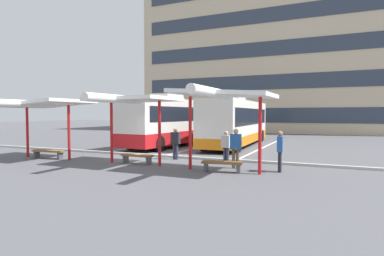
# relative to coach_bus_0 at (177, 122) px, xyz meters

# --- Properties ---
(ground_plane) EXTENTS (160.00, 160.00, 0.00)m
(ground_plane) POSITION_rel_coach_bus_0_xyz_m (2.16, -7.07, -1.76)
(ground_plane) COLOR #515156
(terminal_building) EXTENTS (32.89, 14.94, 23.06)m
(terminal_building) POSITION_rel_coach_bus_0_xyz_m (2.18, 25.19, 8.41)
(terminal_building) COLOR #C6B293
(terminal_building) RESTS_ON ground
(coach_bus_0) EXTENTS (3.36, 11.76, 3.80)m
(coach_bus_0) POSITION_rel_coach_bus_0_xyz_m (0.00, 0.00, 0.00)
(coach_bus_0) COLOR silver
(coach_bus_0) RESTS_ON ground
(coach_bus_1) EXTENTS (3.00, 12.13, 3.70)m
(coach_bus_1) POSITION_rel_coach_bus_0_xyz_m (4.26, 1.59, -0.02)
(coach_bus_1) COLOR silver
(coach_bus_1) RESTS_ON ground
(lane_stripe_0) EXTENTS (0.16, 14.00, 0.01)m
(lane_stripe_0) POSITION_rel_coach_bus_0_xyz_m (-2.11, 0.45, -1.75)
(lane_stripe_0) COLOR white
(lane_stripe_0) RESTS_ON ground
(lane_stripe_1) EXTENTS (0.16, 14.00, 0.01)m
(lane_stripe_1) POSITION_rel_coach_bus_0_xyz_m (2.16, 0.45, -1.75)
(lane_stripe_1) COLOR white
(lane_stripe_1) RESTS_ON ground
(lane_stripe_2) EXTENTS (0.16, 14.00, 0.01)m
(lane_stripe_2) POSITION_rel_coach_bus_0_xyz_m (6.42, 0.45, -1.75)
(lane_stripe_2) COLOR white
(lane_stripe_2) RESTS_ON ground
(waiting_shelter_0) EXTENTS (4.07, 5.23, 3.16)m
(waiting_shelter_0) POSITION_rel_coach_bus_0_xyz_m (-3.05, -9.77, 1.12)
(waiting_shelter_0) COLOR red
(waiting_shelter_0) RESTS_ON ground
(bench_0) EXTENTS (1.92, 0.59, 0.45)m
(bench_0) POSITION_rel_coach_bus_0_xyz_m (-3.05, -9.46, -1.42)
(bench_0) COLOR brown
(bench_0) RESTS_ON ground
(waiting_shelter_1) EXTENTS (3.72, 4.92, 3.24)m
(waiting_shelter_1) POSITION_rel_coach_bus_0_xyz_m (2.36, -9.49, 1.25)
(waiting_shelter_1) COLOR red
(waiting_shelter_1) RESTS_ON ground
(bench_1) EXTENTS (1.64, 0.44, 0.45)m
(bench_1) POSITION_rel_coach_bus_0_xyz_m (2.36, -9.03, -1.42)
(bench_1) COLOR brown
(bench_1) RESTS_ON ground
(waiting_shelter_2) EXTENTS (4.04, 4.76, 3.43)m
(waiting_shelter_2) POSITION_rel_coach_bus_0_xyz_m (6.85, -9.62, 1.39)
(waiting_shelter_2) COLOR red
(waiting_shelter_2) RESTS_ON ground
(bench_2) EXTENTS (1.70, 0.64, 0.45)m
(bench_2) POSITION_rel_coach_bus_0_xyz_m (6.85, -9.51, -1.42)
(bench_2) COLOR brown
(bench_2) RESTS_ON ground
(platform_kerb) EXTENTS (44.00, 0.24, 0.12)m
(platform_kerb) POSITION_rel_coach_bus_0_xyz_m (2.16, -6.45, -1.70)
(platform_kerb) COLOR #ADADA8
(platform_kerb) RESTS_ON ground
(waiting_passenger_0) EXTENTS (0.50, 0.33, 1.59)m
(waiting_passenger_0) POSITION_rel_coach_bus_0_xyz_m (6.33, -7.39, -0.85)
(waiting_passenger_0) COLOR #33384C
(waiting_passenger_0) RESTS_ON ground
(waiting_passenger_1) EXTENTS (0.27, 0.51, 1.71)m
(waiting_passenger_1) POSITION_rel_coach_bus_0_xyz_m (9.02, -8.53, -0.77)
(waiting_passenger_1) COLOR black
(waiting_passenger_1) RESTS_ON ground
(waiting_passenger_2) EXTENTS (0.49, 0.25, 1.66)m
(waiting_passenger_2) POSITION_rel_coach_bus_0_xyz_m (3.40, -6.98, -0.80)
(waiting_passenger_2) COLOR #33384C
(waiting_passenger_2) RESTS_ON ground
(waiting_passenger_3) EXTENTS (0.54, 0.35, 1.75)m
(waiting_passenger_3) POSITION_rel_coach_bus_0_xyz_m (7.10, -8.40, -0.74)
(waiting_passenger_3) COLOR brown
(waiting_passenger_3) RESTS_ON ground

